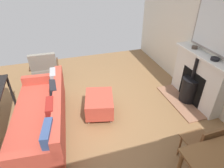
% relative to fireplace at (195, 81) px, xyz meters
% --- Properties ---
extents(ground_plane, '(5.31, 6.05, 0.01)m').
position_rel_fireplace_xyz_m(ground_plane, '(2.44, -0.01, -0.49)').
color(ground_plane, olive).
extents(wall_left, '(0.12, 6.05, 2.90)m').
position_rel_fireplace_xyz_m(wall_left, '(-0.22, -0.01, 0.96)').
color(wall_left, silver).
rests_on(wall_left, ground).
extents(fireplace, '(0.65, 1.42, 1.09)m').
position_rel_fireplace_xyz_m(fireplace, '(0.00, 0.00, 0.00)').
color(fireplace, '#93664C').
rests_on(fireplace, ground).
extents(mirror_over_mantel, '(0.04, 1.09, 0.98)m').
position_rel_fireplace_xyz_m(mirror_over_mantel, '(-0.13, 0.00, 1.16)').
color(mirror_over_mantel, gray).
extents(mantel_bowl_near, '(0.12, 0.12, 0.05)m').
position_rel_fireplace_xyz_m(mantel_bowl_near, '(-0.04, -0.30, 0.64)').
color(mantel_bowl_near, '#47382D').
rests_on(mantel_bowl_near, fireplace).
extents(mantel_bowl_far, '(0.15, 0.15, 0.05)m').
position_rel_fireplace_xyz_m(mantel_bowl_far, '(-0.04, 0.27, 0.63)').
color(mantel_bowl_far, black).
rests_on(mantel_bowl_far, fireplace).
extents(sofa, '(1.04, 2.16, 0.81)m').
position_rel_fireplace_xyz_m(sofa, '(3.09, 0.00, -0.14)').
color(sofa, '#B2B2B7').
rests_on(sofa, ground).
extents(ottoman, '(0.67, 0.80, 0.41)m').
position_rel_fireplace_xyz_m(ottoman, '(2.05, -0.16, -0.24)').
color(ottoman, '#B2B2B7').
rests_on(ottoman, ground).
extents(armchair_accent, '(0.69, 0.60, 0.84)m').
position_rel_fireplace_xyz_m(armchair_accent, '(3.04, -1.73, -0.02)').
color(armchair_accent, '#4C3321').
rests_on(armchair_accent, ground).
extents(dining_chair_near_fireplace, '(0.41, 0.41, 0.81)m').
position_rel_fireplace_xyz_m(dining_chair_near_fireplace, '(0.94, 1.41, -0.00)').
color(dining_chair_near_fireplace, brown).
rests_on(dining_chair_near_fireplace, ground).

